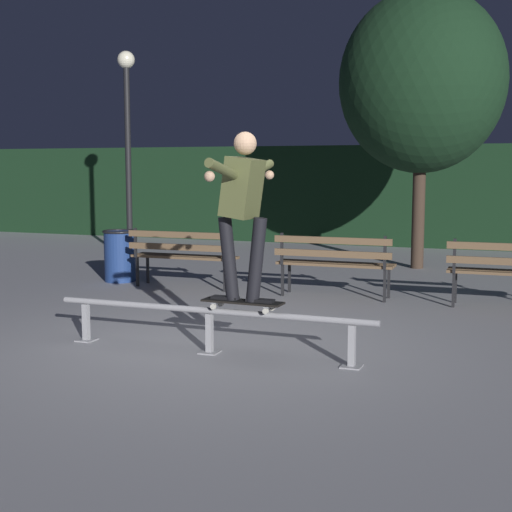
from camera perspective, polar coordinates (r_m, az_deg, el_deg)
ground_plane at (r=7.17m, az=-2.84°, el=-7.19°), size 90.00×90.00×0.00m
hedge_backdrop at (r=16.86m, az=11.32°, el=4.75°), size 24.00×1.20×2.27m
grind_rail at (r=6.87m, az=-3.73°, el=-5.01°), size 3.26×0.18×0.44m
skateboard at (r=6.70m, az=-1.07°, el=-3.69°), size 0.79×0.23×0.09m
skateboarder at (r=6.59m, az=-1.07°, el=4.33°), size 0.62×1.41×1.56m
park_bench_leftmost at (r=10.56m, az=-5.88°, el=0.32°), size 1.61×0.44×0.88m
park_bench_left_center at (r=9.75m, az=6.21°, el=-0.24°), size 1.61×0.44×0.88m
tree_behind_benches at (r=12.96m, az=13.03°, el=13.29°), size 2.83×2.83×4.78m
lamp_post_left at (r=13.80m, az=-10.15°, el=9.90°), size 0.32×0.32×3.90m
trash_can at (r=11.37m, az=-10.75°, el=0.08°), size 0.52×0.52×0.80m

